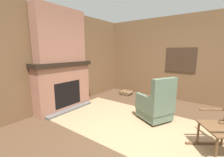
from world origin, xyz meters
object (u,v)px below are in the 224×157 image
at_px(armchair, 156,106).
at_px(rocking_chair, 224,129).
at_px(storage_case, 74,59).
at_px(firewood_stack, 126,93).
at_px(oil_lamp_vase, 45,59).

bearing_deg(armchair, rocking_chair, -174.18).
bearing_deg(storage_case, armchair, 7.54).
xyz_separation_m(rocking_chair, storage_case, (-3.61, 0.19, 0.94)).
height_order(firewood_stack, storage_case, storage_case).
height_order(armchair, oil_lamp_vase, oil_lamp_vase).
bearing_deg(firewood_stack, armchair, -41.34).
height_order(oil_lamp_vase, storage_case, oil_lamp_vase).
relative_size(rocking_chair, oil_lamp_vase, 4.91).
height_order(rocking_chair, storage_case, storage_case).
bearing_deg(storage_case, oil_lamp_vase, -90.01).
distance_m(armchair, oil_lamp_vase, 2.85).
relative_size(armchair, rocking_chair, 0.83).
bearing_deg(armchair, storage_case, 35.37).
bearing_deg(rocking_chair, oil_lamp_vase, -24.04).
relative_size(rocking_chair, firewood_stack, 2.94).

